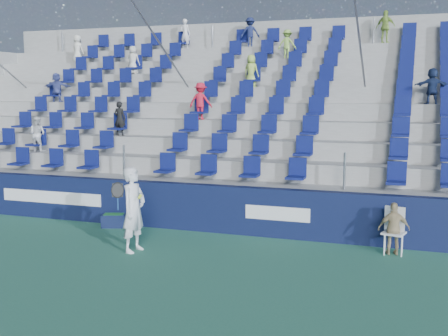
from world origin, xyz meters
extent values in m
plane|color=#307257|center=(0.00, 0.00, 0.00)|extent=(70.00, 70.00, 0.00)
cube|color=#10183D|center=(0.00, 3.15, 0.60)|extent=(24.00, 0.30, 1.20)
cube|color=white|center=(-5.00, 2.99, 0.62)|extent=(3.20, 0.02, 0.34)
cube|color=white|center=(1.50, 2.99, 0.62)|extent=(1.60, 0.02, 0.34)
cube|color=#A2A29D|center=(0.00, 3.72, 0.60)|extent=(24.00, 0.85, 1.20)
cube|color=#A2A29D|center=(0.00, 4.57, 0.85)|extent=(24.00, 0.85, 1.70)
cube|color=#A2A29D|center=(0.00, 5.42, 1.10)|extent=(24.00, 0.85, 2.20)
cube|color=#A2A29D|center=(0.00, 6.28, 1.35)|extent=(24.00, 0.85, 2.70)
cube|color=#A2A29D|center=(0.00, 7.12, 1.60)|extent=(24.00, 0.85, 3.20)
cube|color=#A2A29D|center=(0.00, 7.97, 1.85)|extent=(24.00, 0.85, 3.70)
cube|color=#A2A29D|center=(0.00, 8.82, 2.10)|extent=(24.00, 0.85, 4.20)
cube|color=#A2A29D|center=(0.00, 9.68, 2.35)|extent=(24.00, 0.85, 4.70)
cube|color=#A2A29D|center=(0.00, 10.52, 2.60)|extent=(24.00, 0.85, 5.20)
cube|color=#A2A29D|center=(0.00, 11.20, 3.10)|extent=(24.00, 0.50, 6.20)
cube|color=#0E1655|center=(0.00, 3.72, 1.55)|extent=(16.05, 0.50, 0.70)
cube|color=#0E1655|center=(0.00, 4.57, 2.05)|extent=(16.05, 0.50, 0.70)
cube|color=#0E1655|center=(0.00, 5.42, 2.55)|extent=(16.05, 0.50, 0.70)
cube|color=#0E1655|center=(0.00, 6.28, 3.05)|extent=(16.05, 0.50, 0.70)
cube|color=#0E1655|center=(0.00, 7.12, 3.55)|extent=(16.05, 0.50, 0.70)
cube|color=#0E1655|center=(0.00, 7.97, 4.05)|extent=(16.05, 0.50, 0.70)
cube|color=#0E1655|center=(0.00, 8.82, 4.55)|extent=(16.05, 0.50, 0.70)
cube|color=#0E1655|center=(0.00, 9.68, 5.05)|extent=(16.05, 0.50, 0.70)
cube|color=#0E1655|center=(0.00, 10.52, 5.55)|extent=(16.05, 0.50, 0.70)
cylinder|color=gray|center=(-3.00, 7.12, 4.35)|extent=(0.06, 7.68, 4.55)
cylinder|color=gray|center=(3.00, 7.12, 4.35)|extent=(0.06, 7.68, 4.55)
cylinder|color=gray|center=(-9.80, 7.12, 4.35)|extent=(0.06, 7.68, 4.55)
imported|color=#A8CB51|center=(-0.64, 7.92, 4.23)|extent=(0.58, 0.45, 1.06)
imported|color=#18214A|center=(-1.44, 10.47, 5.75)|extent=(0.80, 0.62, 1.10)
imported|color=silver|center=(-4.07, 10.47, 5.78)|extent=(0.44, 0.31, 1.16)
imported|color=silver|center=(-8.37, 9.62, 5.26)|extent=(0.60, 0.46, 1.11)
imported|color=silver|center=(-6.54, 4.52, 2.25)|extent=(0.55, 0.43, 1.10)
imported|color=red|center=(-1.76, 6.23, 3.27)|extent=(0.74, 0.43, 1.13)
imported|color=#92B849|center=(3.41, 10.47, 5.77)|extent=(0.72, 0.46, 1.13)
imported|color=beige|center=(-5.44, 8.77, 4.72)|extent=(0.51, 0.33, 1.03)
imported|color=#455097|center=(-7.59, 7.08, 3.71)|extent=(1.00, 0.57, 1.02)
imported|color=black|center=(-4.12, 5.38, 2.73)|extent=(0.39, 0.26, 1.06)
imported|color=#19264B|center=(4.95, 7.08, 3.71)|extent=(0.99, 0.54, 1.02)
imported|color=#8CB849|center=(0.16, 9.62, 5.21)|extent=(0.68, 0.42, 1.02)
imported|color=silver|center=(-1.25, 0.87, 0.95)|extent=(0.53, 0.74, 1.90)
cylinder|color=navy|center=(-1.50, 0.62, 1.11)|extent=(0.03, 0.03, 0.28)
torus|color=black|center=(-1.50, 0.62, 1.41)|extent=(0.30, 0.17, 0.28)
plane|color=#262626|center=(-1.50, 0.62, 1.41)|extent=(0.30, 0.16, 0.29)
sphere|color=#CEEB36|center=(-1.00, 0.67, 1.27)|extent=(0.07, 0.07, 0.07)
sphere|color=#CEEB36|center=(-1.00, 0.73, 1.30)|extent=(0.07, 0.07, 0.07)
cube|color=white|center=(4.23, 2.55, 0.47)|extent=(0.55, 0.55, 0.04)
cube|color=white|center=(4.23, 2.76, 0.74)|extent=(0.44, 0.15, 0.55)
cylinder|color=white|center=(4.05, 2.37, 0.22)|extent=(0.03, 0.03, 0.45)
cylinder|color=white|center=(4.41, 2.37, 0.22)|extent=(0.03, 0.03, 0.45)
cylinder|color=white|center=(4.05, 2.73, 0.22)|extent=(0.03, 0.03, 0.45)
cylinder|color=white|center=(4.41, 2.73, 0.22)|extent=(0.03, 0.03, 0.45)
imported|color=tan|center=(4.23, 2.50, 0.58)|extent=(0.72, 0.43, 1.16)
cube|color=#0F1738|center=(-2.86, 2.75, 0.17)|extent=(0.72, 0.59, 0.34)
cube|color=#1E662D|center=(-2.86, 2.75, 0.25)|extent=(0.58, 0.44, 0.20)
camera|label=1|loc=(4.65, -9.99, 3.51)|focal=45.00mm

